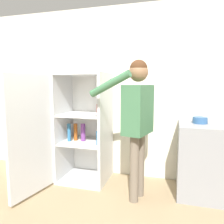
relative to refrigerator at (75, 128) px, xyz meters
The scene contains 6 objects.
ground_plane 0.97m from the refrigerator, 63.30° to the right, with size 12.00×12.00×0.00m, color tan.
wall_back 0.72m from the refrigerator, 60.42° to the left, with size 7.00×0.06×2.55m.
refrigerator is the anchor object (origin of this frame).
person 1.00m from the refrigerator, 14.45° to the right, with size 0.73×0.55×1.69m.
counter 1.76m from the refrigerator, ahead, with size 0.62×0.65×0.91m.
bowl 1.69m from the refrigerator, ahead, with size 0.18×0.18×0.08m.
Camera 1 is at (1.09, -2.27, 1.40)m, focal length 35.00 mm.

